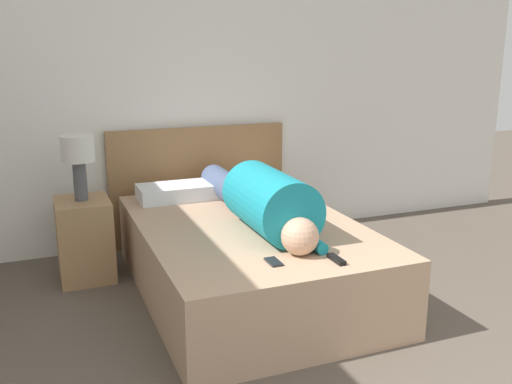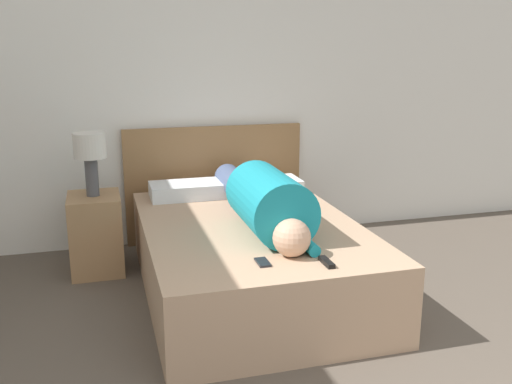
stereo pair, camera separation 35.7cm
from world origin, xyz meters
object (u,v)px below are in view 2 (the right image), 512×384
at_px(nightstand, 96,234).
at_px(table_lamp, 90,152).
at_px(person_lying, 263,201).
at_px(cell_phone, 263,262).
at_px(pillow_near_headboard, 190,190).
at_px(tv_remote, 327,262).
at_px(pillow_second, 263,186).
at_px(bed, 250,257).

distance_m(nightstand, table_lamp, 0.61).
bearing_deg(nightstand, person_lying, -35.32).
xyz_separation_m(nightstand, cell_phone, (0.87, -1.38, 0.20)).
distance_m(pillow_near_headboard, tv_remote, 1.66).
height_order(pillow_near_headboard, pillow_second, pillow_near_headboard).
height_order(table_lamp, tv_remote, table_lamp).
xyz_separation_m(person_lying, cell_phone, (-0.19, -0.63, -0.16)).
height_order(nightstand, cell_phone, nightstand).
relative_size(person_lying, pillow_second, 2.96).
bearing_deg(table_lamp, pillow_near_headboard, 8.64).
distance_m(table_lamp, person_lying, 1.32).
distance_m(pillow_near_headboard, cell_phone, 1.50).
bearing_deg(pillow_second, tv_remote, -94.10).
height_order(person_lying, pillow_near_headboard, person_lying).
distance_m(pillow_near_headboard, pillow_second, 0.59).
bearing_deg(pillow_near_headboard, nightstand, -171.36).
xyz_separation_m(tv_remote, cell_phone, (-0.33, 0.11, -0.01)).
height_order(pillow_second, tv_remote, pillow_second).
bearing_deg(pillow_second, bed, -112.61).
height_order(person_lying, cell_phone, person_lying).
distance_m(table_lamp, tv_remote, 1.95).
bearing_deg(pillow_second, nightstand, -175.22).
relative_size(person_lying, tv_remote, 11.48).
bearing_deg(bed, person_lying, -53.65).
bearing_deg(nightstand, cell_phone, -57.65).
distance_m(bed, table_lamp, 1.36).
distance_m(bed, person_lying, 0.43).
bearing_deg(cell_phone, pillow_near_headboard, 95.77).
relative_size(table_lamp, tv_remote, 3.04).
height_order(pillow_second, cell_phone, pillow_second).
height_order(nightstand, tv_remote, nightstand).
bearing_deg(nightstand, bed, -33.64).
bearing_deg(nightstand, pillow_second, 4.78).
xyz_separation_m(person_lying, tv_remote, (0.14, -0.73, -0.16)).
xyz_separation_m(bed, pillow_second, (0.32, 0.77, 0.30)).
distance_m(bed, pillow_second, 0.89).
bearing_deg(cell_phone, bed, 80.41).
bearing_deg(cell_phone, pillow_second, 73.44).
height_order(nightstand, pillow_near_headboard, pillow_near_headboard).
bearing_deg(table_lamp, nightstand, 0.00).
xyz_separation_m(pillow_second, cell_phone, (-0.44, -1.49, -0.05)).
bearing_deg(pillow_near_headboard, tv_remote, -73.29).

